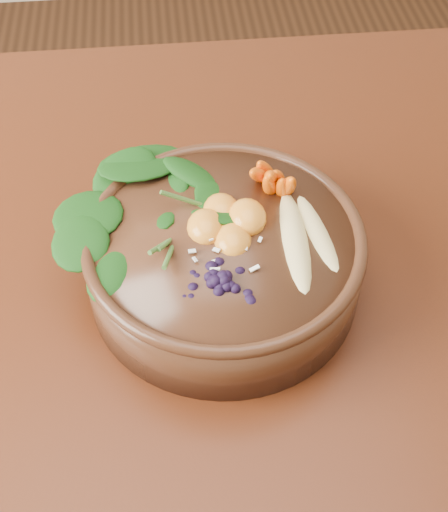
{
  "coord_description": "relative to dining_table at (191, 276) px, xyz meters",
  "views": [
    {
      "loc": [
        -0.02,
        -0.65,
        1.44
      ],
      "look_at": [
        0.04,
        -0.1,
        0.8
      ],
      "focal_mm": 50.0,
      "sensor_mm": 36.0,
      "label": 1
    }
  ],
  "objects": [
    {
      "name": "carrot_cluster",
      "position": [
        0.11,
        -0.02,
        0.23
      ],
      "size": [
        0.08,
        0.08,
        0.09
      ],
      "primitive_type": null,
      "rotation": [
        0.0,
        0.0,
        -0.15
      ],
      "color": "#F76205",
      "rests_on": "stoneware_bowl"
    },
    {
      "name": "stoneware_bowl",
      "position": [
        0.04,
        -0.1,
        0.14
      ],
      "size": [
        0.37,
        0.37,
        0.09
      ],
      "primitive_type": "cylinder",
      "rotation": [
        0.0,
        0.0,
        -0.15
      ],
      "color": "#422516",
      "rests_on": "dining_table"
    },
    {
      "name": "banana_halves",
      "position": [
        0.13,
        -0.11,
        0.2
      ],
      "size": [
        0.08,
        0.18,
        0.03
      ],
      "rotation": [
        0.0,
        0.0,
        -0.15
      ],
      "color": "#E0CC84",
      "rests_on": "stoneware_bowl"
    },
    {
      "name": "coconut_flakes",
      "position": [
        0.04,
        -0.12,
        0.19
      ],
      "size": [
        0.11,
        0.09,
        0.01
      ],
      "primitive_type": null,
      "rotation": [
        0.0,
        0.0,
        -0.15
      ],
      "color": "white",
      "rests_on": "stoneware_bowl"
    },
    {
      "name": "ground",
      "position": [
        0.0,
        0.0,
        -0.66
      ],
      "size": [
        4.0,
        4.0,
        0.0
      ],
      "primitive_type": "plane",
      "color": "#381E0F",
      "rests_on": "ground"
    },
    {
      "name": "blueberry_pile",
      "position": [
        0.03,
        -0.16,
        0.2
      ],
      "size": [
        0.17,
        0.13,
        0.05
      ],
      "primitive_type": null,
      "rotation": [
        0.0,
        0.0,
        -0.15
      ],
      "color": "black",
      "rests_on": "stoneware_bowl"
    },
    {
      "name": "mandarin_cluster",
      "position": [
        0.04,
        -0.08,
        0.2
      ],
      "size": [
        0.11,
        0.12,
        0.04
      ],
      "primitive_type": null,
      "rotation": [
        0.0,
        0.0,
        -0.15
      ],
      "color": "orange",
      "rests_on": "stoneware_bowl"
    },
    {
      "name": "dining_table",
      "position": [
        0.0,
        0.0,
        0.0
      ],
      "size": [
        1.6,
        0.9,
        0.75
      ],
      "color": "#331C0C",
      "rests_on": "ground"
    },
    {
      "name": "kale_heap",
      "position": [
        -0.0,
        -0.02,
        0.21
      ],
      "size": [
        0.24,
        0.22,
        0.05
      ],
      "primitive_type": null,
      "rotation": [
        0.0,
        0.0,
        -0.15
      ],
      "color": "#13400E",
      "rests_on": "stoneware_bowl"
    }
  ]
}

